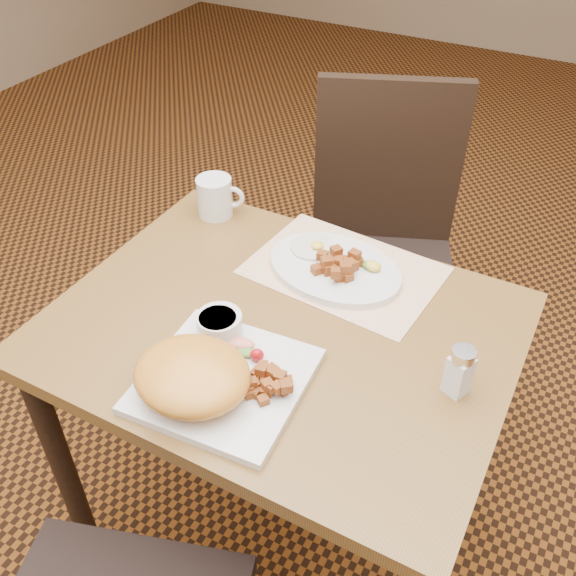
% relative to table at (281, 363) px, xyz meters
% --- Properties ---
extents(ground, '(8.00, 8.00, 0.00)m').
position_rel_table_xyz_m(ground, '(0.00, 0.00, -0.64)').
color(ground, black).
rests_on(ground, ground).
extents(table, '(0.90, 0.70, 0.75)m').
position_rel_table_xyz_m(table, '(0.00, 0.00, 0.00)').
color(table, brown).
rests_on(table, ground).
extents(chair_far, '(0.55, 0.56, 0.97)m').
position_rel_table_xyz_m(chair_far, '(-0.03, 0.67, -0.10)').
color(chair_far, black).
rests_on(chair_far, ground).
extents(placemat, '(0.42, 0.31, 0.00)m').
position_rel_table_xyz_m(placemat, '(0.04, 0.22, 0.11)').
color(placemat, white).
rests_on(placemat, table).
extents(plate_square, '(0.30, 0.30, 0.02)m').
position_rel_table_xyz_m(plate_square, '(-0.01, -0.18, 0.12)').
color(plate_square, silver).
rests_on(plate_square, table).
extents(plate_oval, '(0.33, 0.27, 0.02)m').
position_rel_table_xyz_m(plate_oval, '(0.02, 0.20, 0.12)').
color(plate_oval, silver).
rests_on(plate_oval, placemat).
extents(hollandaise_mound, '(0.21, 0.19, 0.08)m').
position_rel_table_xyz_m(hollandaise_mound, '(-0.05, -0.23, 0.16)').
color(hollandaise_mound, orange).
rests_on(hollandaise_mound, plate_square).
extents(ramekin, '(0.09, 0.09, 0.05)m').
position_rel_table_xyz_m(ramekin, '(-0.08, -0.09, 0.15)').
color(ramekin, silver).
rests_on(ramekin, plate_square).
extents(garnish_sq, '(0.10, 0.05, 0.03)m').
position_rel_table_xyz_m(garnish_sq, '(-0.01, -0.11, 0.14)').
color(garnish_sq, '#387223').
rests_on(garnish_sq, plate_square).
extents(fried_egg, '(0.10, 0.10, 0.02)m').
position_rel_table_xyz_m(fried_egg, '(-0.05, 0.24, 0.13)').
color(fried_egg, white).
rests_on(fried_egg, plate_oval).
extents(garnish_ov, '(0.05, 0.04, 0.02)m').
position_rel_table_xyz_m(garnish_ov, '(0.10, 0.23, 0.14)').
color(garnish_ov, '#387223').
rests_on(garnish_ov, plate_oval).
extents(salt_shaker, '(0.05, 0.05, 0.10)m').
position_rel_table_xyz_m(salt_shaker, '(0.36, -0.00, 0.16)').
color(salt_shaker, white).
rests_on(salt_shaker, table).
extents(coffee_mug, '(0.11, 0.09, 0.10)m').
position_rel_table_xyz_m(coffee_mug, '(-0.33, 0.28, 0.16)').
color(coffee_mug, silver).
rests_on(coffee_mug, table).
extents(home_fries_sq, '(0.11, 0.08, 0.03)m').
position_rel_table_xyz_m(home_fries_sq, '(0.07, -0.17, 0.14)').
color(home_fries_sq, '#934817').
rests_on(home_fries_sq, plate_square).
extents(home_fries_ov, '(0.10, 0.11, 0.04)m').
position_rel_table_xyz_m(home_fries_ov, '(0.04, 0.19, 0.15)').
color(home_fries_ov, '#934817').
rests_on(home_fries_ov, plate_oval).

